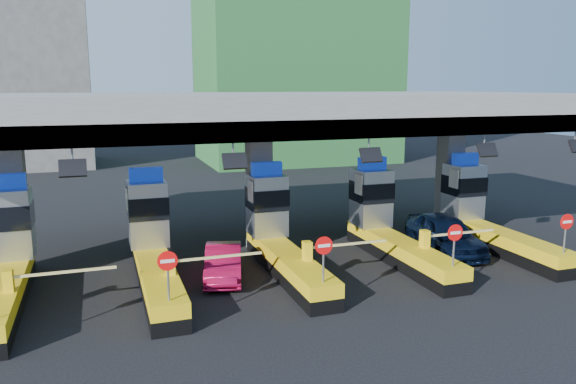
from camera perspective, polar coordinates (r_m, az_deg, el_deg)
name	(u,v)px	position (r m, az deg, el deg)	size (l,w,h in m)	color
ground	(280,269)	(23.10, -0.83, -7.78)	(120.00, 120.00, 0.00)	black
toll_canopy	(259,114)	(24.68, -2.95, 7.93)	(28.00, 12.09, 7.00)	slate
toll_lane_far_left	(7,258)	(22.17, -26.63, -5.98)	(4.43, 8.00, 4.16)	black
toll_lane_left	(153,245)	(22.00, -13.60, -5.24)	(4.43, 8.00, 4.16)	black
toll_lane_center	(278,234)	(22.95, -1.05, -4.26)	(4.43, 8.00, 4.16)	black
toll_lane_right	(387,224)	(24.89, 9.99, -3.23)	(4.43, 8.00, 4.16)	black
toll_lane_far_right	(482,216)	(27.61, 19.14, -2.29)	(4.43, 8.00, 4.16)	black
bg_building_scaffold	(295,15)	(56.45, 0.72, 17.54)	(18.00, 12.00, 28.00)	#1E5926
bg_building_concrete	(7,67)	(57.31, -26.66, 11.31)	(14.00, 10.00, 18.00)	#4C4C49
van	(445,234)	(25.94, 15.65, -4.11)	(2.04, 5.07, 1.73)	black
red_car	(223,263)	(21.90, -6.58, -7.14)	(1.36, 3.89, 1.28)	#A20C35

